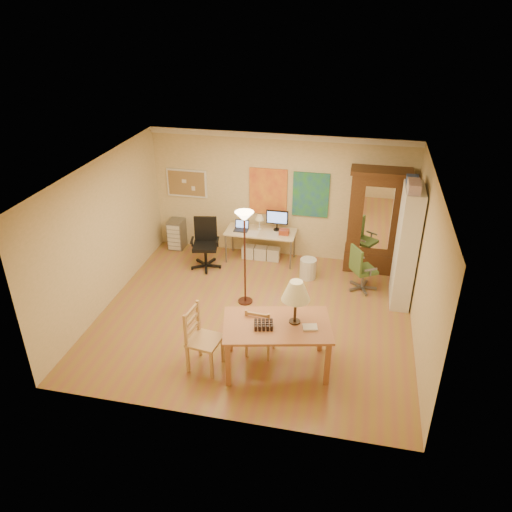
% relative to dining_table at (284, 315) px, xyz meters
% --- Properties ---
extents(floor, '(5.50, 5.50, 0.00)m').
position_rel_dining_table_xyz_m(floor, '(-0.71, 1.23, -0.95)').
color(floor, olive).
rests_on(floor, ground).
extents(crown_molding, '(5.50, 0.08, 0.12)m').
position_rel_dining_table_xyz_m(crown_molding, '(-0.71, 3.69, 1.69)').
color(crown_molding, white).
rests_on(crown_molding, floor).
extents(corkboard, '(0.90, 0.04, 0.62)m').
position_rel_dining_table_xyz_m(corkboard, '(-2.76, 3.70, 0.55)').
color(corkboard, '#998348').
rests_on(corkboard, floor).
extents(art_panel_left, '(0.80, 0.04, 1.00)m').
position_rel_dining_table_xyz_m(art_panel_left, '(-0.96, 3.70, 0.50)').
color(art_panel_left, '#FFAE2A').
rests_on(art_panel_left, floor).
extents(art_panel_right, '(0.75, 0.04, 0.95)m').
position_rel_dining_table_xyz_m(art_panel_right, '(-0.06, 3.70, 0.50)').
color(art_panel_right, '#235D8C').
rests_on(art_panel_right, floor).
extents(dining_table, '(1.77, 1.29, 1.50)m').
position_rel_dining_table_xyz_m(dining_table, '(0.00, 0.00, 0.00)').
color(dining_table, brown).
rests_on(dining_table, floor).
extents(ladder_chair_back, '(0.44, 0.42, 0.89)m').
position_rel_dining_table_xyz_m(ladder_chair_back, '(-0.40, 0.22, -0.53)').
color(ladder_chair_back, tan).
rests_on(ladder_chair_back, floor).
extents(ladder_chair_left, '(0.52, 0.54, 1.04)m').
position_rel_dining_table_xyz_m(ladder_chair_left, '(-1.19, -0.26, -0.46)').
color(ladder_chair_left, tan).
rests_on(ladder_chair_left, floor).
extents(torchiere_lamp, '(0.33, 0.33, 1.83)m').
position_rel_dining_table_xyz_m(torchiere_lamp, '(-0.98, 1.65, 0.52)').
color(torchiere_lamp, '#44231B').
rests_on(torchiere_lamp, floor).
extents(computer_desk, '(1.49, 0.65, 1.12)m').
position_rel_dining_table_xyz_m(computer_desk, '(-1.02, 3.39, -0.54)').
color(computer_desk, beige).
rests_on(computer_desk, floor).
extents(office_chair_black, '(0.66, 0.66, 1.07)m').
position_rel_dining_table_xyz_m(office_chair_black, '(-2.11, 2.81, -0.66)').
color(office_chair_black, black).
rests_on(office_chair_black, floor).
extents(office_chair_green, '(0.58, 0.58, 0.93)m').
position_rel_dining_table_xyz_m(office_chair_green, '(1.12, 2.57, -0.70)').
color(office_chair_green, slate).
rests_on(office_chair_green, floor).
extents(drawer_cart, '(0.34, 0.40, 0.67)m').
position_rel_dining_table_xyz_m(drawer_cart, '(-3.02, 3.52, -0.61)').
color(drawer_cart, slate).
rests_on(drawer_cart, floor).
extents(armoire, '(1.18, 0.56, 2.17)m').
position_rel_dining_table_xyz_m(armoire, '(1.30, 3.47, -0.01)').
color(armoire, '#371A0F').
rests_on(armoire, floor).
extents(bookshelf, '(0.33, 0.89, 2.23)m').
position_rel_dining_table_xyz_m(bookshelf, '(1.83, 2.35, 0.16)').
color(bookshelf, white).
rests_on(bookshelf, floor).
extents(wastebin, '(0.34, 0.34, 0.42)m').
position_rel_dining_table_xyz_m(wastebin, '(0.05, 2.79, -0.74)').
color(wastebin, silver).
rests_on(wastebin, floor).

